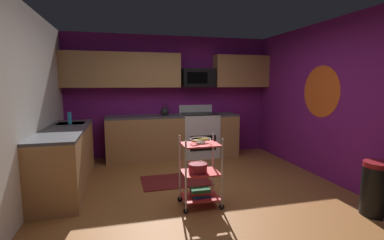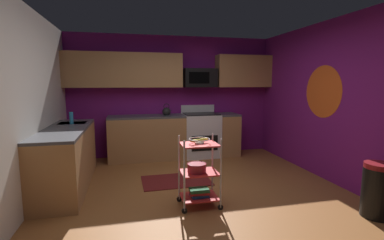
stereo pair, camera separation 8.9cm
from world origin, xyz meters
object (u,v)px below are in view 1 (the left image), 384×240
(microwave, at_px, (198,78))
(book_stack, at_px, (200,192))
(mixing_bowl_large, at_px, (198,167))
(dish_soap_bottle, at_px, (70,118))
(fruit_bowl, at_px, (200,140))
(trash_can, at_px, (377,189))
(kettle, at_px, (165,112))
(rolling_cart, at_px, (200,172))
(oven_range, at_px, (199,134))

(microwave, xyz_separation_m, book_stack, (-0.66, -2.54, -1.52))
(mixing_bowl_large, relative_size, dish_soap_bottle, 1.26)
(fruit_bowl, relative_size, trash_can, 0.41)
(fruit_bowl, distance_m, trash_can, 2.21)
(fruit_bowl, distance_m, kettle, 2.43)
(trash_can, bearing_deg, book_stack, 159.00)
(trash_can, bearing_deg, mixing_bowl_large, 159.31)
(rolling_cart, height_order, dish_soap_bottle, dish_soap_bottle)
(oven_range, distance_m, trash_can, 3.47)
(dish_soap_bottle, bearing_deg, oven_range, 19.55)
(book_stack, bearing_deg, mixing_bowl_large, 180.00)
(kettle, relative_size, trash_can, 0.40)
(microwave, height_order, dish_soap_bottle, microwave)
(mixing_bowl_large, bearing_deg, oven_range, 74.03)
(dish_soap_bottle, bearing_deg, microwave, 21.69)
(fruit_bowl, relative_size, kettle, 1.03)
(fruit_bowl, distance_m, mixing_bowl_large, 0.36)
(kettle, bearing_deg, trash_can, -56.93)
(microwave, height_order, rolling_cart, microwave)
(microwave, distance_m, book_stack, 3.03)
(fruit_bowl, height_order, trash_can, fruit_bowl)
(oven_range, distance_m, dish_soap_bottle, 2.66)
(fruit_bowl, xyz_separation_m, kettle, (-0.08, 2.43, 0.12))
(oven_range, relative_size, fruit_bowl, 4.04)
(oven_range, distance_m, mixing_bowl_large, 2.53)
(mixing_bowl_large, xyz_separation_m, dish_soap_bottle, (-1.76, 1.56, 0.50))
(mixing_bowl_large, relative_size, trash_can, 0.38)
(oven_range, bearing_deg, microwave, 90.26)
(oven_range, bearing_deg, dish_soap_bottle, -160.45)
(microwave, distance_m, trash_can, 3.82)
(oven_range, bearing_deg, kettle, -179.70)
(kettle, distance_m, trash_can, 3.87)
(microwave, relative_size, kettle, 2.65)
(rolling_cart, xyz_separation_m, mixing_bowl_large, (-0.03, -0.00, 0.07))
(fruit_bowl, relative_size, dish_soap_bottle, 1.36)
(mixing_bowl_large, height_order, dish_soap_bottle, dish_soap_bottle)
(oven_range, bearing_deg, fruit_bowl, -105.25)
(microwave, distance_m, kettle, 1.03)
(microwave, bearing_deg, mixing_bowl_large, -105.33)
(mixing_bowl_large, bearing_deg, microwave, 74.67)
(rolling_cart, bearing_deg, oven_range, 74.75)
(mixing_bowl_large, height_order, trash_can, trash_can)
(mixing_bowl_large, xyz_separation_m, trash_can, (2.03, -0.77, -0.19))
(mixing_bowl_large, bearing_deg, fruit_bowl, 0.00)
(dish_soap_bottle, distance_m, trash_can, 4.50)
(trash_can, bearing_deg, dish_soap_bottle, 148.45)
(microwave, bearing_deg, kettle, -171.71)
(kettle, bearing_deg, fruit_bowl, -88.07)
(rolling_cart, xyz_separation_m, fruit_bowl, (0.00, 0.00, 0.43))
(dish_soap_bottle, bearing_deg, trash_can, -31.55)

